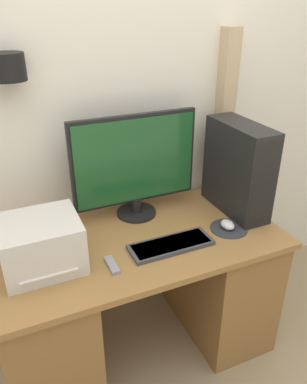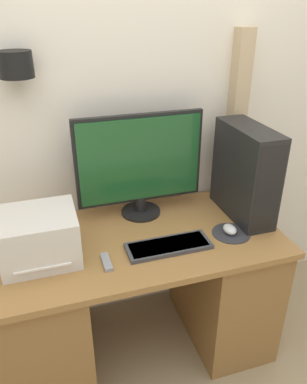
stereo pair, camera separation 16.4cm
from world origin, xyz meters
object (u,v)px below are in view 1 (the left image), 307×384
at_px(keyboard, 171,245).
at_px(computer_tower, 238,169).
at_px(mouse, 228,225).
at_px(printer, 42,244).
at_px(monitor, 135,164).
at_px(remote_control, 112,265).

xyz_separation_m(keyboard, computer_tower, (0.45, 0.17, 0.22)).
xyz_separation_m(mouse, computer_tower, (0.14, 0.15, 0.21)).
relative_size(computer_tower, printer, 1.47).
xyz_separation_m(keyboard, printer, (-0.54, 0.10, 0.09)).
relative_size(mouse, computer_tower, 0.17).
xyz_separation_m(computer_tower, printer, (-0.99, -0.07, -0.13)).
relative_size(keyboard, computer_tower, 0.82).
height_order(mouse, computer_tower, computer_tower).
bearing_deg(computer_tower, mouse, -133.73).
bearing_deg(monitor, computer_tower, -18.68).
bearing_deg(mouse, remote_control, -175.34).
bearing_deg(remote_control, computer_tower, 15.02).
distance_m(monitor, computer_tower, 0.52).
distance_m(computer_tower, remote_control, 0.80).
bearing_deg(monitor, mouse, -42.42).
relative_size(monitor, keyboard, 1.66).
height_order(computer_tower, printer, computer_tower).
bearing_deg(mouse, keyboard, -176.17).
relative_size(keyboard, printer, 1.21).
relative_size(computer_tower, remote_control, 3.94).
bearing_deg(remote_control, keyboard, 5.57).
xyz_separation_m(monitor, mouse, (0.34, -0.31, -0.25)).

